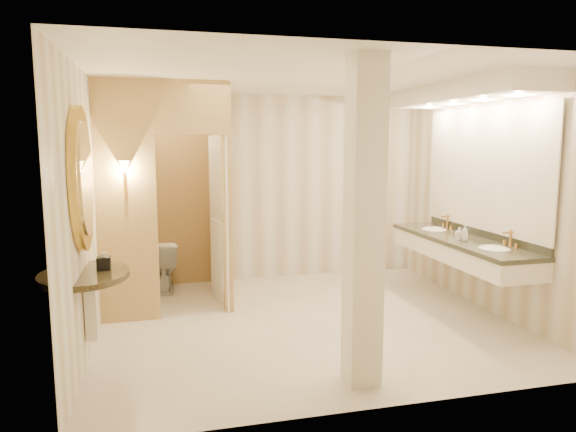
% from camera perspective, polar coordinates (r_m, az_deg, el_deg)
% --- Properties ---
extents(floor, '(4.50, 4.50, 0.00)m').
position_cam_1_polar(floor, '(5.96, 1.97, -11.58)').
color(floor, beige).
rests_on(floor, ground).
extents(ceiling, '(4.50, 4.50, 0.00)m').
position_cam_1_polar(ceiling, '(5.65, 2.11, 15.15)').
color(ceiling, white).
rests_on(ceiling, wall_back).
extents(wall_back, '(4.50, 0.02, 2.70)m').
position_cam_1_polar(wall_back, '(7.58, -2.09, 3.13)').
color(wall_back, beige).
rests_on(wall_back, floor).
extents(wall_front, '(4.50, 0.02, 2.70)m').
position_cam_1_polar(wall_front, '(3.78, 10.32, -2.01)').
color(wall_front, beige).
rests_on(wall_front, floor).
extents(wall_left, '(0.02, 4.00, 2.70)m').
position_cam_1_polar(wall_left, '(5.48, -21.22, 0.68)').
color(wall_left, beige).
rests_on(wall_left, floor).
extents(wall_right, '(0.02, 4.00, 2.70)m').
position_cam_1_polar(wall_right, '(6.62, 21.13, 1.87)').
color(wall_right, beige).
rests_on(wall_right, floor).
extents(toilet_closet, '(1.50, 1.55, 2.70)m').
position_cam_1_polar(toilet_closet, '(6.41, -9.98, 2.43)').
color(toilet_closet, tan).
rests_on(toilet_closet, floor).
extents(wall_sconce, '(0.14, 0.14, 0.42)m').
position_cam_1_polar(wall_sconce, '(5.85, -17.71, 5.04)').
color(wall_sconce, '#BE873C').
rests_on(wall_sconce, toilet_closet).
extents(vanity, '(0.75, 2.56, 2.09)m').
position_cam_1_polar(vanity, '(6.46, 19.19, 4.31)').
color(vanity, white).
rests_on(vanity, floor).
extents(console_shelf, '(0.96, 0.96, 1.93)m').
position_cam_1_polar(console_shelf, '(4.81, -21.80, -0.43)').
color(console_shelf, black).
rests_on(console_shelf, floor).
extents(pillar, '(0.27, 0.27, 2.70)m').
position_cam_1_polar(pillar, '(4.21, 8.44, -0.95)').
color(pillar, white).
rests_on(pillar, floor).
extents(tissue_box, '(0.12, 0.12, 0.12)m').
position_cam_1_polar(tissue_box, '(4.92, -19.79, -4.96)').
color(tissue_box, black).
rests_on(tissue_box, console_shelf).
extents(toilet, '(0.42, 0.70, 0.70)m').
position_cam_1_polar(toilet, '(7.25, -13.66, -5.33)').
color(toilet, white).
rests_on(toilet, floor).
extents(soap_bottle_a, '(0.08, 0.08, 0.14)m').
position_cam_1_polar(soap_bottle_a, '(6.38, 18.48, -1.90)').
color(soap_bottle_a, beige).
rests_on(soap_bottle_a, vanity).
extents(soap_bottle_b, '(0.12, 0.12, 0.13)m').
position_cam_1_polar(soap_bottle_b, '(6.50, 18.47, -1.76)').
color(soap_bottle_b, silver).
rests_on(soap_bottle_b, vanity).
extents(soap_bottle_c, '(0.09, 0.09, 0.19)m').
position_cam_1_polar(soap_bottle_c, '(6.32, 19.06, -1.79)').
color(soap_bottle_c, '#C6B28C').
rests_on(soap_bottle_c, vanity).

